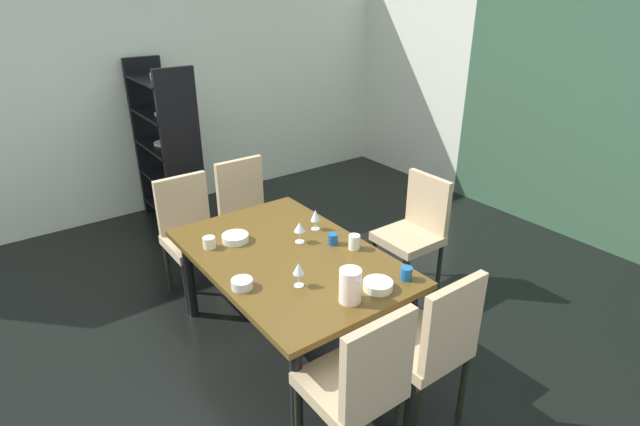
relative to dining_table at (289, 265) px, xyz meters
name	(u,v)px	position (x,y,z in m)	size (l,w,h in m)	color
ground_plane	(285,318)	(-0.27, 0.13, -0.65)	(5.42, 6.24, 0.02)	black
back_panel_interior	(411,76)	(-2.08, 3.20, 0.62)	(1.81, 0.10, 2.52)	silver
garden_window_panel	(639,120)	(0.63, 3.20, 0.62)	(3.60, 0.10, 2.52)	#365840
left_interior_panel	(145,94)	(-2.93, 0.13, 0.62)	(0.10, 6.24, 2.52)	silver
dining_table	(289,265)	(0.00, 0.00, 0.00)	(1.63, 1.05, 0.72)	#563D16
chair_left_near	(191,230)	(-1.02, -0.26, -0.09)	(0.45, 0.44, 0.97)	tan
chair_right_near	(360,382)	(1.03, -0.26, -0.08)	(0.44, 0.44, 0.99)	tan
chair_left_far	(248,213)	(-1.03, 0.26, -0.08)	(0.45, 0.44, 1.00)	tan
chair_head_far	(415,228)	(-0.01, 1.21, -0.09)	(0.44, 0.45, 0.97)	tan
chair_right_far	(432,341)	(1.03, 0.26, -0.08)	(0.44, 0.44, 0.99)	tan
display_shelf	(167,147)	(-2.38, 0.09, 0.19)	(0.89, 0.37, 1.66)	black
wine_glass_near_shelf	(315,216)	(-0.20, 0.36, 0.18)	(0.07, 0.07, 0.15)	silver
wine_glass_north	(299,269)	(0.35, -0.15, 0.19)	(0.07, 0.07, 0.15)	silver
wine_glass_left	(300,228)	(-0.10, 0.16, 0.19)	(0.08, 0.08, 0.15)	silver
serving_bowl_rear	(378,285)	(0.64, 0.20, 0.10)	(0.17, 0.17, 0.05)	white
serving_bowl_center	(235,238)	(-0.37, -0.19, 0.10)	(0.18, 0.18, 0.05)	white
serving_bowl_near_window	(242,284)	(0.17, -0.43, 0.11)	(0.13, 0.13, 0.05)	silver
cup_south	(333,239)	(0.06, 0.32, 0.12)	(0.07, 0.07, 0.07)	#1A5193
cup_corner	(406,273)	(0.67, 0.40, 0.12)	(0.07, 0.07, 0.08)	#1A5A9F
cup_front	(354,242)	(0.19, 0.40, 0.13)	(0.08, 0.08, 0.10)	white
cup_west	(209,243)	(-0.39, -0.38, 0.12)	(0.08, 0.08, 0.08)	#EEEACB
pitcher_right	(350,286)	(0.64, -0.01, 0.18)	(0.14, 0.13, 0.20)	white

